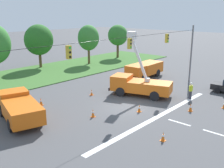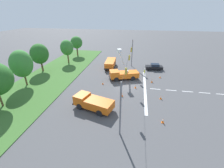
# 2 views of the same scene
# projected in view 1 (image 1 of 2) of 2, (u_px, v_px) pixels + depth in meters

# --- Properties ---
(ground_plane) EXTENTS (200.00, 200.00, 0.00)m
(ground_plane) POSITION_uv_depth(u_px,v_px,m) (127.00, 107.00, 24.91)
(ground_plane) COLOR #4C4C4F
(grass_verge) EXTENTS (56.00, 12.00, 0.10)m
(grass_verge) POSITION_uv_depth(u_px,v_px,m) (26.00, 77.00, 36.42)
(grass_verge) COLOR #3D6B2D
(grass_verge) RESTS_ON ground
(lane_markings) EXTENTS (17.60, 15.25, 0.01)m
(lane_markings) POSITION_uv_depth(u_px,v_px,m) (174.00, 121.00, 21.78)
(lane_markings) COLOR silver
(lane_markings) RESTS_ON ground
(signal_gantry) EXTENTS (26.20, 0.33, 7.20)m
(signal_gantry) POSITION_uv_depth(u_px,v_px,m) (128.00, 61.00, 23.74)
(signal_gantry) COLOR slate
(signal_gantry) RESTS_ON ground
(tree_east) EXTENTS (4.71, 4.05, 6.91)m
(tree_east) POSITION_uv_depth(u_px,v_px,m) (39.00, 40.00, 41.39)
(tree_east) COLOR brown
(tree_east) RESTS_ON ground
(tree_far_east) EXTENTS (3.65, 3.56, 6.67)m
(tree_far_east) POSITION_uv_depth(u_px,v_px,m) (88.00, 38.00, 44.37)
(tree_far_east) COLOR brown
(tree_far_east) RESTS_ON ground
(tree_east_end) EXTENTS (3.75, 3.88, 6.40)m
(tree_east_end) POSITION_uv_depth(u_px,v_px,m) (118.00, 35.00, 50.63)
(tree_east_end) COLOR brown
(tree_east_end) RESTS_ON ground
(utility_truck_bucket_lift) EXTENTS (4.45, 6.95, 6.81)m
(utility_truck_bucket_lift) POSITION_uv_depth(u_px,v_px,m) (139.00, 84.00, 28.16)
(utility_truck_bucket_lift) COLOR orange
(utility_truck_bucket_lift) RESTS_ON ground
(utility_truck_support_near) EXTENTS (4.16, 6.75, 2.06)m
(utility_truck_support_near) POSITION_uv_depth(u_px,v_px,m) (19.00, 107.00, 21.64)
(utility_truck_support_near) COLOR orange
(utility_truck_support_near) RESTS_ON ground
(utility_truck_support_far) EXTENTS (6.61, 2.67, 2.00)m
(utility_truck_support_far) POSITION_uv_depth(u_px,v_px,m) (144.00, 69.00, 35.89)
(utility_truck_support_far) COLOR orange
(utility_truck_support_far) RESTS_ON ground
(road_worker) EXTENTS (0.65, 0.26, 1.77)m
(road_worker) POSITION_uv_depth(u_px,v_px,m) (191.00, 90.00, 27.03)
(road_worker) COLOR #383842
(road_worker) RESTS_ON ground
(traffic_cone_foreground_right) EXTENTS (0.36, 0.36, 0.79)m
(traffic_cone_foreground_right) POSITION_uv_depth(u_px,v_px,m) (191.00, 107.00, 23.81)
(traffic_cone_foreground_right) COLOR orange
(traffic_cone_foreground_right) RESTS_ON ground
(traffic_cone_mid_left) EXTENTS (0.36, 0.36, 0.69)m
(traffic_cone_mid_left) POSITION_uv_depth(u_px,v_px,m) (163.00, 136.00, 18.33)
(traffic_cone_mid_left) COLOR orange
(traffic_cone_mid_left) RESTS_ON ground
(traffic_cone_mid_right) EXTENTS (0.36, 0.36, 0.75)m
(traffic_cone_mid_right) POSITION_uv_depth(u_px,v_px,m) (93.00, 113.00, 22.52)
(traffic_cone_mid_right) COLOR orange
(traffic_cone_mid_right) RESTS_ON ground
(traffic_cone_near_bucket) EXTENTS (0.36, 0.36, 0.69)m
(traffic_cone_near_bucket) POSITION_uv_depth(u_px,v_px,m) (224.00, 105.00, 24.56)
(traffic_cone_near_bucket) COLOR orange
(traffic_cone_near_bucket) RESTS_ON ground
(traffic_cone_lane_edge_a) EXTENTS (0.36, 0.36, 0.72)m
(traffic_cone_lane_edge_a) POSITION_uv_depth(u_px,v_px,m) (139.00, 108.00, 23.66)
(traffic_cone_lane_edge_a) COLOR orange
(traffic_cone_lane_edge_a) RESTS_ON ground
(traffic_cone_lane_edge_b) EXTENTS (0.36, 0.36, 0.65)m
(traffic_cone_lane_edge_b) POSITION_uv_depth(u_px,v_px,m) (92.00, 92.00, 28.46)
(traffic_cone_lane_edge_b) COLOR orange
(traffic_cone_lane_edge_b) RESTS_ON ground
(traffic_cone_far_left) EXTENTS (0.36, 0.36, 0.79)m
(traffic_cone_far_left) POSITION_uv_depth(u_px,v_px,m) (41.00, 101.00, 25.31)
(traffic_cone_far_left) COLOR orange
(traffic_cone_far_left) RESTS_ON ground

